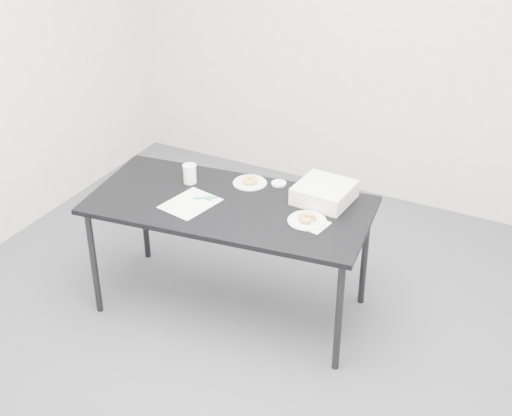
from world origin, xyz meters
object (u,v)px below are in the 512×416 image
at_px(plate_far, 250,183).
at_px(bakery_box, 324,193).
at_px(scorecard, 190,203).
at_px(donut_near, 307,218).
at_px(plate_near, 307,221).
at_px(table, 229,211).
at_px(donut_far, 250,180).
at_px(coffee_cup, 190,174).
at_px(pen, 205,198).

relative_size(plate_far, bakery_box, 0.68).
bearing_deg(scorecard, donut_near, 21.63).
relative_size(plate_near, donut_near, 2.13).
relative_size(table, donut_near, 16.90).
distance_m(table, donut_far, 0.28).
bearing_deg(coffee_cup, donut_far, 25.43).
bearing_deg(table, plate_far, 84.28).
distance_m(scorecard, donut_far, 0.42).
xyz_separation_m(coffee_cup, bakery_box, (0.81, 0.17, -0.01)).
xyz_separation_m(donut_near, coffee_cup, (-0.82, 0.10, 0.03)).
bearing_deg(donut_near, plate_near, 90.00).
height_order(donut_near, plate_far, donut_near).
height_order(plate_near, coffee_cup, coffee_cup).
relative_size(donut_near, coffee_cup, 0.86).
bearing_deg(coffee_cup, table, -18.74).
bearing_deg(plate_near, table, -177.96).
bearing_deg(coffee_cup, donut_near, -6.75).
height_order(donut_near, bakery_box, bakery_box).
relative_size(table, coffee_cup, 14.57).
bearing_deg(scorecard, plate_far, 74.66).
bearing_deg(donut_far, donut_near, -27.30).
height_order(pen, donut_near, donut_near).
relative_size(pen, coffee_cup, 1.22).
xyz_separation_m(donut_near, donut_far, (-0.49, 0.25, -0.00)).
relative_size(plate_near, bakery_box, 0.71).
height_order(plate_far, bakery_box, bakery_box).
bearing_deg(coffee_cup, plate_near, -6.75).
bearing_deg(pen, bakery_box, -5.76).
height_order(plate_near, donut_near, donut_near).
height_order(scorecard, plate_far, plate_far).
bearing_deg(plate_far, coffee_cup, -154.57).
bearing_deg(plate_near, plate_far, 152.70).
xyz_separation_m(donut_far, coffee_cup, (-0.33, -0.16, 0.04)).
relative_size(scorecard, donut_far, 3.19).
bearing_deg(table, plate_near, -5.33).
relative_size(table, donut_far, 17.72).
distance_m(table, bakery_box, 0.56).
bearing_deg(plate_near, coffee_cup, 173.25).
distance_m(plate_far, coffee_cup, 0.37).
distance_m(scorecard, bakery_box, 0.78).
height_order(scorecard, bakery_box, bakery_box).
bearing_deg(bakery_box, scorecard, -146.10).
bearing_deg(donut_far, plate_far, 0.00).
xyz_separation_m(scorecard, bakery_box, (0.67, 0.39, 0.05)).
relative_size(pen, bakery_box, 0.47).
bearing_deg(bakery_box, pen, -150.28).
distance_m(plate_near, coffee_cup, 0.82).
xyz_separation_m(table, coffee_cup, (-0.34, 0.11, 0.12)).
xyz_separation_m(table, pen, (-0.15, -0.02, 0.06)).
xyz_separation_m(plate_far, coffee_cup, (-0.33, -0.16, 0.06)).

